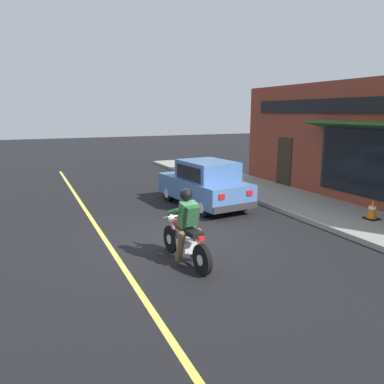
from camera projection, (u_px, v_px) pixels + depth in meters
The scene contains 8 objects.
ground_plane at pixel (185, 241), 9.32m from camera, with size 80.00×80.00×0.00m, color black.
sidewalk_curb at pixel (279, 196), 14.03m from camera, with size 2.60×22.00×0.14m, color gray.
lane_stripe at pixel (91, 218), 11.28m from camera, with size 0.12×19.80×0.01m, color #D1C64C.
storefront_building at pixel (354, 144), 12.50m from camera, with size 1.25×11.97×4.20m.
motorcycle_with_rider at pixel (186, 232), 7.82m from camera, with size 0.59×2.02×1.62m.
car_hatchback at pixel (204, 184), 12.58m from camera, with size 1.99×3.92×1.57m.
traffic_cone at pixel (372, 209), 10.64m from camera, with size 0.36×0.36×0.60m.
trash_bin at pixel (218, 170), 16.44m from camera, with size 0.56×0.56×0.98m.
Camera 1 is at (-3.46, -8.16, 3.15)m, focal length 35.00 mm.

